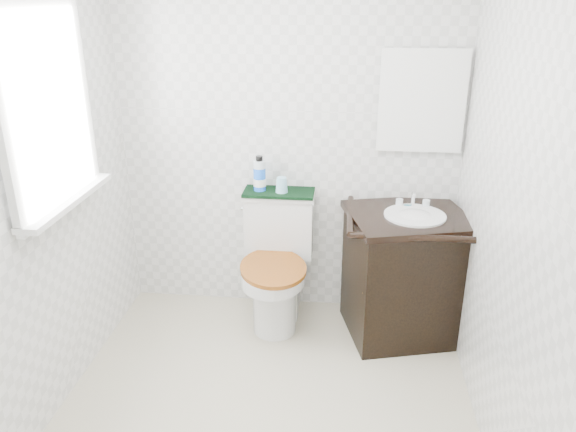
% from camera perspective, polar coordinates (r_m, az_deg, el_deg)
% --- Properties ---
extents(floor, '(2.40, 2.40, 0.00)m').
position_cam_1_polar(floor, '(3.12, -2.46, -19.82)').
color(floor, beige).
rests_on(floor, ground).
extents(wall_back, '(2.40, 0.00, 2.40)m').
position_cam_1_polar(wall_back, '(3.62, 0.04, 8.00)').
color(wall_back, silver).
rests_on(wall_back, ground).
extents(wall_front, '(2.40, 0.00, 2.40)m').
position_cam_1_polar(wall_front, '(1.45, -10.49, -15.64)').
color(wall_front, silver).
rests_on(wall_front, ground).
extents(wall_left, '(0.00, 2.40, 2.40)m').
position_cam_1_polar(wall_left, '(2.86, -25.24, 2.01)').
color(wall_left, silver).
rests_on(wall_left, ground).
extents(wall_right, '(0.00, 2.40, 2.40)m').
position_cam_1_polar(wall_right, '(2.56, 22.22, 0.28)').
color(wall_right, silver).
rests_on(wall_right, ground).
extents(window, '(0.02, 0.70, 0.90)m').
position_cam_1_polar(window, '(2.97, -23.43, 10.03)').
color(window, white).
rests_on(window, wall_left).
extents(mirror, '(0.50, 0.02, 0.60)m').
position_cam_1_polar(mirror, '(3.55, 13.45, 11.26)').
color(mirror, silver).
rests_on(mirror, wall_back).
extents(toilet, '(0.50, 0.68, 0.85)m').
position_cam_1_polar(toilet, '(3.70, -1.13, -5.41)').
color(toilet, silver).
rests_on(toilet, floor).
extents(vanity, '(0.83, 0.76, 0.92)m').
position_cam_1_polar(vanity, '(3.61, 11.76, -5.54)').
color(vanity, black).
rests_on(vanity, floor).
extents(trash_bin, '(0.24, 0.20, 0.32)m').
position_cam_1_polar(trash_bin, '(3.77, -1.17, -8.48)').
color(trash_bin, silver).
rests_on(trash_bin, floor).
extents(towel, '(0.45, 0.22, 0.02)m').
position_cam_1_polar(towel, '(3.62, -0.94, 2.42)').
color(towel, black).
rests_on(towel, toilet).
extents(mouthwash_bottle, '(0.08, 0.08, 0.23)m').
position_cam_1_polar(mouthwash_bottle, '(3.60, -2.91, 4.21)').
color(mouthwash_bottle, blue).
rests_on(mouthwash_bottle, towel).
extents(cup, '(0.08, 0.08, 0.10)m').
position_cam_1_polar(cup, '(3.58, -0.65, 3.19)').
color(cup, '#8DCBE6').
rests_on(cup, towel).
extents(soap_bar, '(0.06, 0.04, 0.02)m').
position_cam_1_polar(soap_bar, '(3.57, 12.02, 1.04)').
color(soap_bar, '#176070').
rests_on(soap_bar, vanity).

